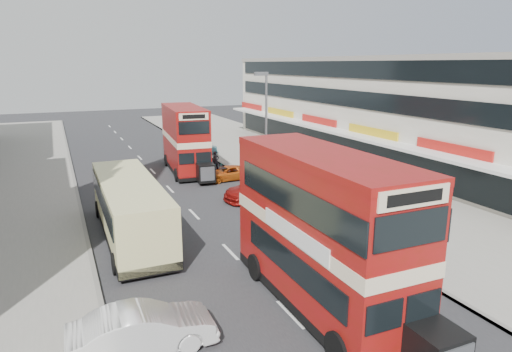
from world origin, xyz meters
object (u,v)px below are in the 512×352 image
pedestrian_near (326,186)px  cyclist (216,167)px  bus_second (185,139)px  car_left_front (143,330)px  car_right_b (227,173)px  car_right_c (198,150)px  coach (130,207)px  car_right_a (260,188)px  street_lamp (265,121)px  bus_main (322,231)px

pedestrian_near → cyclist: size_ratio=0.82×
bus_second → car_left_front: 24.11m
car_right_b → car_right_c: car_right_c is taller
coach → car_left_front: 9.95m
cyclist → car_right_a: bearing=-91.6°
street_lamp → cyclist: (-2.12, 4.72, -4.16)m
bus_second → coach: bearing=68.8°
bus_second → coach: size_ratio=0.91×
bus_second → cyclist: (1.86, -2.04, -2.09)m
bus_main → cyclist: 20.92m
car_right_b → bus_main: bearing=-12.6°
car_left_front → pedestrian_near: bearing=-50.0°
car_right_c → coach: bearing=-31.5°
car_right_b → pedestrian_near: bearing=26.9°
coach → car_right_c: size_ratio=2.91×
bus_second → cyclist: bus_second is taller
pedestrian_near → cyclist: 10.30m
car_right_a → pedestrian_near: size_ratio=3.23×
car_right_c → pedestrian_near: size_ratio=2.30×
car_left_front → car_right_c: car_left_front is taller
car_right_a → car_right_c: 15.08m
car_right_c → car_left_front: bearing=-25.2°
car_right_b → car_right_c: size_ratio=1.07×
street_lamp → car_right_c: 13.06m
car_left_front → car_right_a: (10.06, 13.24, -0.00)m
street_lamp → coach: (-10.47, -6.17, -3.14)m
bus_main → car_left_front: bus_main is taller
car_right_a → cyclist: 7.50m
bus_main → coach: 11.08m
coach → car_right_b: (8.60, 8.94, -1.11)m
street_lamp → coach: bearing=-149.5°
bus_main → car_right_b: 19.06m
car_left_front → cyclist: (9.55, 20.72, -0.11)m
street_lamp → bus_second: bearing=120.5°
car_right_c → cyclist: 7.64m
pedestrian_near → car_right_a: bearing=-61.4°
car_right_b → bus_second: bearing=-154.4°
car_left_front → car_right_a: car_left_front is taller
bus_second → pedestrian_near: bearing=124.3°
street_lamp → car_left_front: bearing=-126.1°
bus_second → pedestrian_near: 13.08m
car_left_front → cyclist: bearing=-24.0°
coach → cyclist: (8.35, 10.89, -1.02)m
street_lamp → pedestrian_near: bearing=-63.6°
bus_main → car_right_a: (3.60, 13.09, -2.18)m
car_left_front → bus_second: bearing=-17.9°
car_left_front → car_right_b: car_left_front is taller
car_right_a → cyclist: size_ratio=2.66×
bus_second → car_right_b: bus_second is taller
coach → car_right_a: coach is taller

